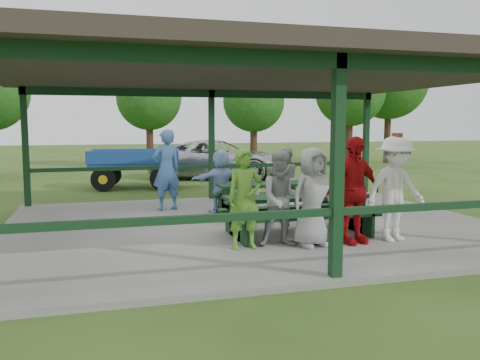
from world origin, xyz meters
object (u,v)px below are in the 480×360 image
object	(u,v)px
contestant_white_fedora	(395,189)
spectator_grey	(285,179)
farm_trailer	(135,168)
spectator_lblue	(221,181)
pickup_truck	(219,159)
contestant_grey_left	(283,199)
contestant_green	(245,199)
picnic_table_near	(298,209)
spectator_blue	(166,170)
contestant_grey_mid	(313,197)
picnic_table_far	(273,195)
contestant_red	(353,190)

from	to	relation	value
contestant_white_fedora	spectator_grey	size ratio (longest dim) A/B	1.28
contestant_white_fedora	farm_trailer	xyz separation A→B (m)	(-3.82, 9.63, -0.34)
spectator_lblue	spectator_grey	size ratio (longest dim) A/B	0.99
farm_trailer	spectator_grey	bearing A→B (deg)	-52.82
spectator_grey	pickup_truck	world-z (taller)	spectator_grey
contestant_grey_left	contestant_white_fedora	size ratio (longest dim) A/B	0.85
contestant_white_fedora	spectator_grey	bearing A→B (deg)	95.25
contestant_grey_left	spectator_grey	bearing A→B (deg)	77.65
contestant_green	spectator_lblue	bearing A→B (deg)	80.52
farm_trailer	contestant_green	bearing A→B (deg)	-74.15
contestant_green	farm_trailer	xyz separation A→B (m)	(-1.09, 9.44, -0.24)
picnic_table_near	contestant_green	world-z (taller)	contestant_green
spectator_blue	spectator_grey	bearing A→B (deg)	150.09
contestant_grey_left	contestant_white_fedora	distance (m)	2.08
spectator_lblue	pickup_truck	distance (m)	8.32
contestant_grey_mid	spectator_lblue	size ratio (longest dim) A/B	1.14
picnic_table_far	contestant_red	distance (m)	2.98
contestant_red	pickup_truck	bearing A→B (deg)	77.21
contestant_green	pickup_truck	world-z (taller)	contestant_green
contestant_grey_mid	pickup_truck	world-z (taller)	contestant_grey_mid
picnic_table_near	pickup_truck	bearing A→B (deg)	84.26
picnic_table_far	contestant_white_fedora	world-z (taller)	contestant_white_fedora
contestant_white_fedora	spectator_grey	xyz separation A→B (m)	(-0.67, 3.68, -0.19)
contestant_grey_left	picnic_table_far	bearing A→B (deg)	82.89
contestant_grey_left	contestant_red	size ratio (longest dim) A/B	0.87
contestant_white_fedora	spectator_blue	bearing A→B (deg)	123.34
picnic_table_near	spectator_grey	xyz separation A→B (m)	(0.80, 2.74, 0.27)
contestant_green	contestant_red	bearing A→B (deg)	-6.78
spectator_grey	contestant_white_fedora	bearing A→B (deg)	87.43
spectator_grey	pickup_truck	size ratio (longest dim) A/B	0.27
pickup_truck	farm_trailer	distance (m)	4.08
pickup_truck	spectator_grey	bearing A→B (deg)	-157.68
contestant_grey_mid	spectator_blue	world-z (taller)	spectator_blue
picnic_table_far	farm_trailer	size ratio (longest dim) A/B	0.62
picnic_table_far	contestant_green	size ratio (longest dim) A/B	1.51
picnic_table_near	contestant_green	bearing A→B (deg)	-149.01
spectator_blue	pickup_truck	world-z (taller)	spectator_blue
contestant_grey_mid	pickup_truck	size ratio (longest dim) A/B	0.31
contestant_green	spectator_blue	size ratio (longest dim) A/B	0.86
picnic_table_far	spectator_blue	size ratio (longest dim) A/B	1.29
picnic_table_far	contestant_grey_left	bearing A→B (deg)	-106.48
contestant_white_fedora	spectator_grey	world-z (taller)	contestant_white_fedora
picnic_table_far	contestant_green	distance (m)	3.15
contestant_grey_mid	spectator_blue	bearing A→B (deg)	99.74
contestant_grey_mid	farm_trailer	xyz separation A→B (m)	(-2.23, 9.61, -0.25)
pickup_truck	farm_trailer	size ratio (longest dim) A/B	1.36
contestant_grey_mid	contestant_white_fedora	xyz separation A→B (m)	(1.59, -0.02, 0.09)
contestant_grey_left	spectator_blue	distance (m)	4.43
pickup_truck	contestant_red	bearing A→B (deg)	-157.74
contestant_grey_left	pickup_truck	distance (m)	11.76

